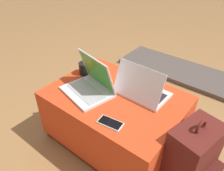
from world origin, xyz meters
TOP-DOWN VIEW (x-y plane):
  - ground_plane at (0.00, 0.00)m, footprint 14.00×14.00m
  - ottoman at (0.00, 0.00)m, footprint 0.89×0.65m
  - laptop_near at (-0.16, -0.07)m, footprint 0.37×0.32m
  - laptop_far at (0.14, 0.10)m, footprint 0.33×0.24m
  - cell_phone at (0.14, -0.23)m, footprint 0.15×0.09m
  - backpack at (0.58, -0.04)m, footprint 0.29×0.32m
  - coffee_mug at (-0.34, 0.07)m, footprint 0.13×0.09m
  - fireplace_hearth at (0.00, 1.23)m, footprint 1.40×0.50m

SIDE VIEW (x-z plane):
  - ground_plane at x=0.00m, z-range 0.00..0.00m
  - fireplace_hearth at x=0.00m, z-range 0.00..0.04m
  - ottoman at x=0.00m, z-range 0.00..0.42m
  - backpack at x=0.58m, z-range -0.04..0.51m
  - cell_phone at x=0.14m, z-range 0.42..0.43m
  - coffee_mug at x=-0.34m, z-range 0.42..0.51m
  - laptop_far at x=0.14m, z-range 0.35..0.58m
  - laptop_near at x=-0.16m, z-range 0.34..0.60m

